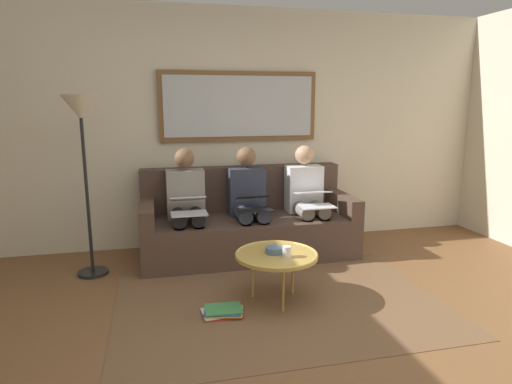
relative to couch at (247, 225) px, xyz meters
The scene contains 16 objects.
ground_plane 2.15m from the couch, 90.00° to the left, with size 6.00×5.20×0.10m, color brown.
wall_rear 1.10m from the couch, 90.00° to the right, with size 6.00×0.12×2.60m, color beige.
area_rug 1.30m from the couch, 90.00° to the left, with size 2.60×1.80×0.01m, color brown.
couch is the anchor object (origin of this frame).
framed_mirror 1.30m from the couch, 90.00° to the right, with size 1.74×0.05×0.75m.
coffee_table 1.22m from the couch, 89.12° to the left, with size 0.67×0.67×0.41m.
cup 1.32m from the couch, 91.69° to the left, with size 0.07×0.07×0.09m, color silver.
bowl 1.20m from the couch, 88.49° to the left, with size 0.14×0.14×0.05m, color slate.
person_left 0.71m from the couch, behind, with size 0.38×0.58×1.14m.
laptop_white 0.78m from the couch, 153.87° to the left, with size 0.34×0.36×0.15m.
person_middle 0.31m from the couch, 90.00° to the left, with size 0.38×0.58×1.14m.
laptop_black 0.44m from the couch, 90.00° to the left, with size 0.33×0.33×0.14m.
person_right 0.71m from the couch, ahead, with size 0.38×0.58×1.14m.
laptop_silver 0.78m from the couch, 25.59° to the left, with size 0.34×0.37×0.16m.
magazine_stack 1.47m from the couch, 70.58° to the left, with size 0.33×0.26×0.05m.
standing_lamp 1.90m from the couch, ahead, with size 0.32×0.32×1.66m.
Camera 1 is at (0.94, 2.34, 1.60)m, focal length 30.97 mm.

